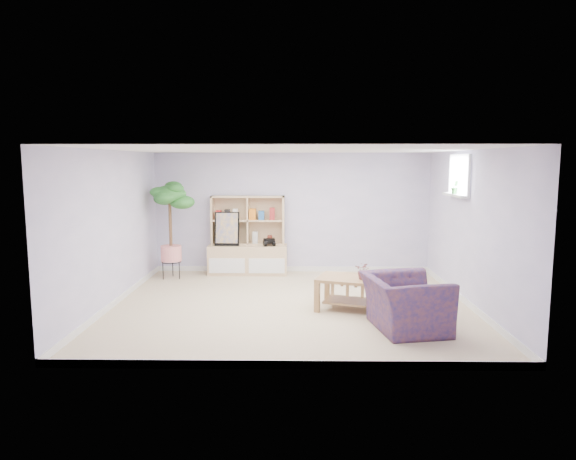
{
  "coord_description": "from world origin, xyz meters",
  "views": [
    {
      "loc": [
        0.07,
        -7.78,
        2.22
      ],
      "look_at": [
        -0.05,
        0.39,
        1.13
      ],
      "focal_mm": 32.0,
      "sensor_mm": 36.0,
      "label": 1
    }
  ],
  "objects_px": {
    "coffee_table": "(359,294)",
    "armchair": "(405,299)",
    "storage_unit": "(248,235)",
    "floor_tree": "(171,230)"
  },
  "relations": [
    {
      "from": "storage_unit",
      "to": "coffee_table",
      "type": "relative_size",
      "value": 1.28
    },
    {
      "from": "coffee_table",
      "to": "floor_tree",
      "type": "distance_m",
      "value": 3.98
    },
    {
      "from": "coffee_table",
      "to": "floor_tree",
      "type": "xyz_separation_m",
      "value": [
        -3.32,
        2.09,
        0.68
      ]
    },
    {
      "from": "floor_tree",
      "to": "armchair",
      "type": "relative_size",
      "value": 1.68
    },
    {
      "from": "coffee_table",
      "to": "armchair",
      "type": "relative_size",
      "value": 1.1
    },
    {
      "from": "floor_tree",
      "to": "storage_unit",
      "type": "bearing_deg",
      "value": 16.54
    },
    {
      "from": "floor_tree",
      "to": "armchair",
      "type": "bearing_deg",
      "value": -37.72
    },
    {
      "from": "storage_unit",
      "to": "coffee_table",
      "type": "distance_m",
      "value": 3.19
    },
    {
      "from": "storage_unit",
      "to": "floor_tree",
      "type": "relative_size",
      "value": 0.84
    },
    {
      "from": "storage_unit",
      "to": "armchair",
      "type": "xyz_separation_m",
      "value": [
        2.4,
        -3.38,
        -0.37
      ]
    }
  ]
}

